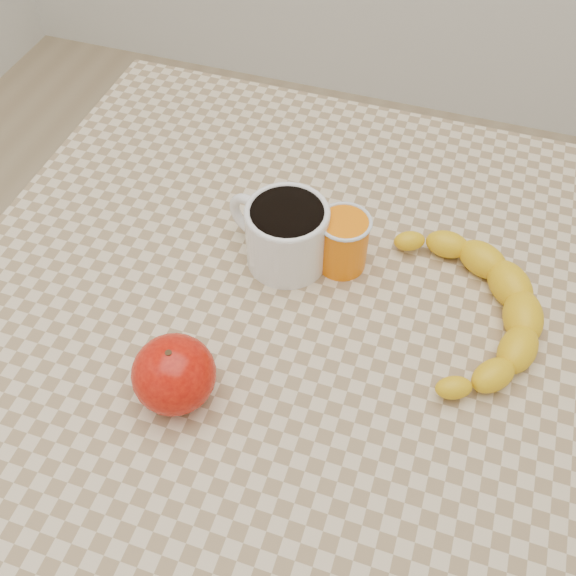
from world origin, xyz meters
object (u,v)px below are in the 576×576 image
(table, at_px, (288,340))
(banana, at_px, (468,307))
(orange_juice_glass, at_px, (343,242))
(coffee_mug, at_px, (285,232))
(apple, at_px, (174,374))

(table, relative_size, banana, 2.55)
(banana, bearing_deg, orange_juice_glass, 152.46)
(coffee_mug, height_order, apple, coffee_mug)
(table, bearing_deg, orange_juice_glass, 58.75)
(orange_juice_glass, bearing_deg, coffee_mug, -168.71)
(table, height_order, coffee_mug, coffee_mug)
(table, xyz_separation_m, apple, (-0.07, -0.16, 0.12))
(coffee_mug, distance_m, apple, 0.22)
(table, bearing_deg, banana, 10.08)
(orange_juice_glass, distance_m, banana, 0.16)
(coffee_mug, distance_m, banana, 0.23)
(table, xyz_separation_m, orange_juice_glass, (0.04, 0.07, 0.12))
(coffee_mug, relative_size, banana, 0.47)
(table, relative_size, coffee_mug, 5.40)
(apple, distance_m, banana, 0.33)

